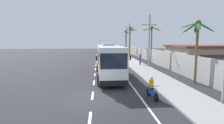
% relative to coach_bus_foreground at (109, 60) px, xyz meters
% --- Properties ---
extents(ground_plane, '(160.00, 160.00, 0.00)m').
position_rel_coach_bus_foreground_xyz_m(ground_plane, '(-1.65, -7.64, -1.99)').
color(ground_plane, '#28282D').
extents(sidewalk_kerb, '(3.20, 90.00, 0.14)m').
position_rel_coach_bus_foreground_xyz_m(sidewalk_kerb, '(5.15, 2.36, -1.92)').
color(sidewalk_kerb, '#999993').
rests_on(sidewalk_kerb, ground).
extents(lane_markings, '(3.67, 71.00, 0.01)m').
position_rel_coach_bus_foreground_xyz_m(lane_markings, '(0.62, 6.68, -1.98)').
color(lane_markings, white).
rests_on(lane_markings, ground).
extents(boundary_wall, '(0.24, 60.00, 2.53)m').
position_rel_coach_bus_foreground_xyz_m(boundary_wall, '(8.95, 6.36, -0.72)').
color(boundary_wall, '#B2B2AD').
rests_on(boundary_wall, ground).
extents(coach_bus_foreground, '(3.03, 11.32, 3.82)m').
position_rel_coach_bus_foreground_xyz_m(coach_bus_foreground, '(0.00, 0.00, 0.00)').
color(coach_bus_foreground, white).
rests_on(coach_bus_foreground, ground).
extents(motorcycle_beside_bus, '(0.56, 1.96, 1.59)m').
position_rel_coach_bus_foreground_xyz_m(motorcycle_beside_bus, '(2.22, 8.31, -1.34)').
color(motorcycle_beside_bus, black).
rests_on(motorcycle_beside_bus, ground).
extents(motorcycle_trailing, '(0.56, 1.96, 1.63)m').
position_rel_coach_bus_foreground_xyz_m(motorcycle_trailing, '(2.63, -8.00, -1.32)').
color(motorcycle_trailing, black).
rests_on(motorcycle_trailing, ground).
extents(pedestrian_near_kerb, '(0.36, 0.36, 1.82)m').
position_rel_coach_bus_foreground_xyz_m(pedestrian_near_kerb, '(5.74, 8.80, -0.89)').
color(pedestrian_near_kerb, '#75388E').
rests_on(pedestrian_near_kerb, sidewalk_kerb).
extents(utility_pole_mid, '(2.41, 0.24, 8.24)m').
position_rel_coach_bus_foreground_xyz_m(utility_pole_mid, '(6.95, 7.95, 2.31)').
color(utility_pole_mid, '#9E9E99').
rests_on(utility_pole_mid, ground).
extents(utility_pole_far, '(2.09, 0.24, 8.55)m').
position_rel_coach_bus_foreground_xyz_m(utility_pole_far, '(6.77, 25.34, 2.48)').
color(utility_pole_far, '#9E9E99').
rests_on(utility_pole_far, ground).
extents(palm_nearest, '(2.84, 2.82, 7.06)m').
position_rel_coach_bus_foreground_xyz_m(palm_nearest, '(6.70, 30.62, 2.64)').
color(palm_nearest, brown).
rests_on(palm_nearest, ground).
extents(palm_second, '(3.42, 3.13, 6.05)m').
position_rel_coach_bus_foreground_xyz_m(palm_second, '(8.15, -3.87, 2.60)').
color(palm_second, brown).
rests_on(palm_second, ground).
extents(palm_third, '(3.34, 3.33, 7.40)m').
position_rel_coach_bus_foreground_xyz_m(palm_third, '(6.21, 21.51, 3.34)').
color(palm_third, brown).
rests_on(palm_third, ground).
extents(palm_fourth, '(3.59, 3.71, 6.88)m').
position_rel_coach_bus_foreground_xyz_m(palm_fourth, '(8.85, 13.00, 3.15)').
color(palm_fourth, brown).
rests_on(palm_fourth, ground).
extents(roadside_building, '(10.63, 7.92, 3.52)m').
position_rel_coach_bus_foreground_xyz_m(roadside_building, '(14.00, 2.91, -0.21)').
color(roadside_building, tan).
rests_on(roadside_building, ground).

